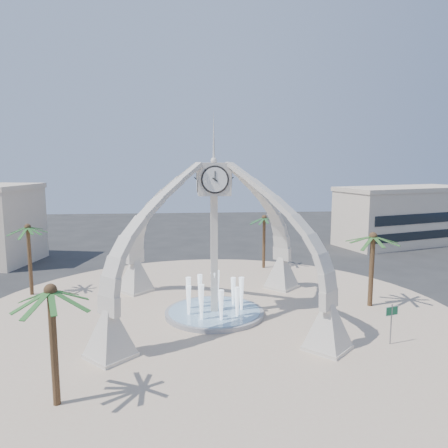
{
  "coord_description": "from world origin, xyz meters",
  "views": [
    {
      "loc": [
        -2.11,
        -33.86,
        12.5
      ],
      "look_at": [
        0.96,
        2.0,
        7.21
      ],
      "focal_mm": 35.0,
      "sensor_mm": 36.0,
      "label": 1
    }
  ],
  "objects": [
    {
      "name": "palm_east",
      "position": [
        13.52,
        1.15,
        6.05
      ],
      "size": [
        4.86,
        4.86,
        6.95
      ],
      "rotation": [
        0.0,
        0.0,
        -0.13
      ],
      "color": "brown",
      "rests_on": "ground"
    },
    {
      "name": "palm_west",
      "position": [
        -16.64,
        6.86,
        6.33
      ],
      "size": [
        4.73,
        4.73,
        7.14
      ],
      "rotation": [
        0.0,
        0.0,
        -0.36
      ],
      "color": "brown",
      "rests_on": "ground"
    },
    {
      "name": "building_ne",
      "position": [
        30.0,
        28.0,
        4.31
      ],
      "size": [
        21.87,
        14.17,
        8.6
      ],
      "rotation": [
        0.0,
        0.0,
        0.31
      ],
      "color": "beige",
      "rests_on": "ground"
    },
    {
      "name": "street_sign",
      "position": [
        11.6,
        -6.67,
        2.05
      ],
      "size": [
        1.01,
        0.34,
        2.87
      ],
      "rotation": [
        0.0,
        0.0,
        0.3
      ],
      "color": "slate",
      "rests_on": "ground"
    },
    {
      "name": "palm_north",
      "position": [
        6.72,
        15.19,
        5.86
      ],
      "size": [
        3.9,
        3.9,
        6.66
      ],
      "rotation": [
        0.0,
        0.0,
        0.05
      ],
      "color": "brown",
      "rests_on": "ground"
    },
    {
      "name": "ground",
      "position": [
        0.0,
        0.0,
        0.0
      ],
      "size": [
        140.0,
        140.0,
        0.0
      ],
      "primitive_type": "plane",
      "color": "#282828",
      "rests_on": "ground"
    },
    {
      "name": "plaza",
      "position": [
        0.0,
        0.0,
        0.03
      ],
      "size": [
        40.0,
        40.0,
        0.06
      ],
      "primitive_type": "cylinder",
      "color": "#C2AF90",
      "rests_on": "ground"
    },
    {
      "name": "clock_tower",
      "position": [
        -0.0,
        -0.0,
        6.49
      ],
      "size": [
        17.94,
        17.94,
        16.3
      ],
      "color": "beige",
      "rests_on": "ground"
    },
    {
      "name": "palm_south",
      "position": [
        -8.9,
        -12.36,
        6.03
      ],
      "size": [
        5.11,
        5.11,
        6.89
      ],
      "rotation": [
        0.0,
        0.0,
        0.3
      ],
      "color": "brown",
      "rests_on": "ground"
    },
    {
      "name": "fountain",
      "position": [
        0.0,
        0.0,
        0.29
      ],
      "size": [
        8.0,
        8.0,
        3.62
      ],
      "color": "#939396",
      "rests_on": "ground"
    }
  ]
}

